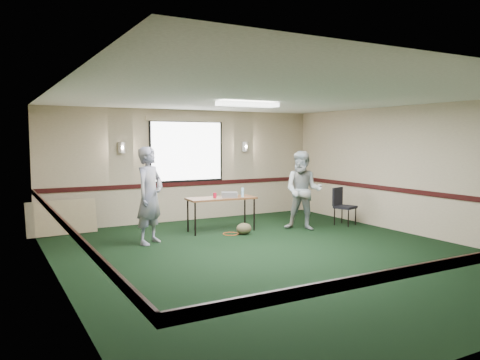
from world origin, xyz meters
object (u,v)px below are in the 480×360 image
projector (229,195)px  conference_chair (342,203)px  folding_table (221,200)px  person_left (150,196)px  person_right (303,191)px

projector → conference_chair: (2.65, -0.59, -0.29)m
folding_table → person_left: person_left is taller
conference_chair → person_left: 4.57m
folding_table → person_left: 1.79m
person_right → projector: bearing=-159.3°
folding_table → person_left: size_ratio=0.82×
projector → person_right: (1.48, -0.66, 0.07)m
conference_chair → person_right: bearing=162.9°
projector → folding_table: bearing=-176.1°
folding_table → conference_chair: size_ratio=1.75×
folding_table → person_left: bearing=-162.3°
projector → conference_chair: 2.73m
person_left → person_right: 3.39m
conference_chair → projector: bearing=147.1°
folding_table → person_left: (-1.73, -0.42, 0.24)m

